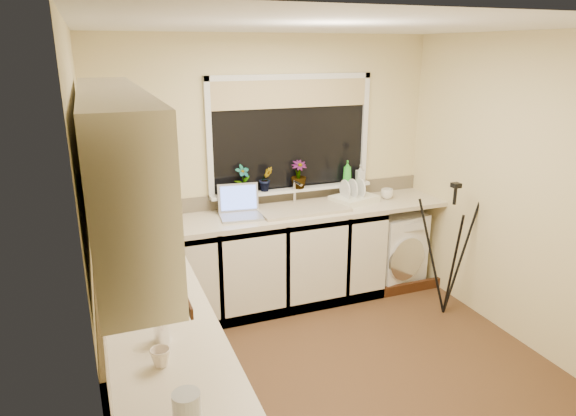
% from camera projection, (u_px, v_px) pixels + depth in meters
% --- Properties ---
extents(floor, '(3.20, 3.20, 0.00)m').
position_uv_depth(floor, '(338.00, 372.00, 3.85)').
color(floor, '#513420').
rests_on(floor, ground).
extents(ceiling, '(3.20, 3.20, 0.00)m').
position_uv_depth(ceiling, '(350.00, 26.00, 3.11)').
color(ceiling, white).
rests_on(ceiling, ground).
extents(wall_back, '(3.20, 0.00, 3.20)m').
position_uv_depth(wall_back, '(270.00, 170.00, 4.81)').
color(wall_back, beige).
rests_on(wall_back, ground).
extents(wall_front, '(3.20, 0.00, 3.20)m').
position_uv_depth(wall_front, '(507.00, 323.00, 2.14)').
color(wall_front, beige).
rests_on(wall_front, ground).
extents(wall_left, '(0.00, 3.00, 3.00)m').
position_uv_depth(wall_left, '(93.00, 249.00, 2.93)').
color(wall_left, beige).
rests_on(wall_left, ground).
extents(wall_right, '(0.00, 3.00, 3.00)m').
position_uv_depth(wall_right, '(525.00, 194.00, 4.03)').
color(wall_right, beige).
rests_on(wall_right, ground).
extents(base_cabinet_back, '(2.55, 0.60, 0.86)m').
position_uv_depth(base_cabinet_back, '(248.00, 265.00, 4.67)').
color(base_cabinet_back, silver).
rests_on(base_cabinet_back, floor).
extents(base_cabinet_left, '(0.54, 2.40, 0.86)m').
position_uv_depth(base_cabinet_left, '(164.00, 386.00, 3.00)').
color(base_cabinet_left, silver).
rests_on(base_cabinet_left, floor).
extents(worktop_back, '(3.20, 0.60, 0.04)m').
position_uv_depth(worktop_back, '(281.00, 214.00, 4.65)').
color(worktop_back, beige).
rests_on(worktop_back, base_cabinet_back).
extents(worktop_left, '(0.60, 2.40, 0.04)m').
position_uv_depth(worktop_left, '(158.00, 318.00, 2.87)').
color(worktop_left, beige).
rests_on(worktop_left, base_cabinet_left).
extents(upper_cabinet, '(0.28, 1.90, 0.70)m').
position_uv_depth(upper_cabinet, '(117.00, 164.00, 2.41)').
color(upper_cabinet, silver).
rests_on(upper_cabinet, wall_left).
extents(splashback_left, '(0.02, 2.40, 0.45)m').
position_uv_depth(splashback_left, '(99.00, 286.00, 2.69)').
color(splashback_left, beige).
rests_on(splashback_left, wall_left).
extents(splashback_back, '(3.20, 0.02, 0.14)m').
position_uv_depth(splashback_back, '(271.00, 196.00, 4.88)').
color(splashback_back, beige).
rests_on(splashback_back, wall_back).
extents(window_glass, '(1.50, 0.02, 1.00)m').
position_uv_depth(window_glass, '(291.00, 135.00, 4.77)').
color(window_glass, black).
rests_on(window_glass, wall_back).
extents(window_blind, '(1.50, 0.02, 0.25)m').
position_uv_depth(window_blind, '(292.00, 94.00, 4.64)').
color(window_blind, tan).
rests_on(window_blind, wall_back).
extents(windowsill, '(1.60, 0.14, 0.03)m').
position_uv_depth(windowsill, '(293.00, 189.00, 4.88)').
color(windowsill, white).
rests_on(windowsill, wall_back).
extents(sink, '(0.82, 0.46, 0.03)m').
position_uv_depth(sink, '(302.00, 208.00, 4.71)').
color(sink, tan).
rests_on(sink, worktop_back).
extents(faucet, '(0.03, 0.03, 0.24)m').
position_uv_depth(faucet, '(294.00, 192.00, 4.84)').
color(faucet, silver).
rests_on(faucet, worktop_back).
extents(washing_machine, '(0.61, 0.60, 0.75)m').
position_uv_depth(washing_machine, '(392.00, 247.00, 5.24)').
color(washing_machine, white).
rests_on(washing_machine, floor).
extents(laptop, '(0.40, 0.35, 0.27)m').
position_uv_depth(laptop, '(240.00, 208.00, 4.53)').
color(laptop, '#9F9FA7').
rests_on(laptop, worktop_back).
extents(kettle, '(0.15, 0.15, 0.20)m').
position_uv_depth(kettle, '(156.00, 258.00, 3.38)').
color(kettle, silver).
rests_on(kettle, worktop_left).
extents(dish_rack, '(0.48, 0.41, 0.06)m').
position_uv_depth(dish_rack, '(354.00, 199.00, 4.94)').
color(dish_rack, white).
rests_on(dish_rack, worktop_back).
extents(tripod, '(0.67, 0.67, 1.23)m').
position_uv_depth(tripod, '(449.00, 250.00, 4.53)').
color(tripod, black).
rests_on(tripod, floor).
extents(glass_jug, '(0.11, 0.11, 0.16)m').
position_uv_depth(glass_jug, '(187.00, 411.00, 1.98)').
color(glass_jug, '#B7BBC2').
rests_on(glass_jug, worktop_left).
extents(steel_jar, '(0.09, 0.09, 0.12)m').
position_uv_depth(steel_jar, '(162.00, 331.00, 2.59)').
color(steel_jar, white).
rests_on(steel_jar, worktop_left).
extents(microwave, '(0.53, 0.69, 0.34)m').
position_uv_depth(microwave, '(135.00, 228.00, 3.73)').
color(microwave, silver).
rests_on(microwave, worktop_left).
extents(plant_a, '(0.16, 0.13, 0.27)m').
position_uv_depth(plant_a, '(243.00, 180.00, 4.63)').
color(plant_a, '#999999').
rests_on(plant_a, windowsill).
extents(plant_b, '(0.13, 0.10, 0.23)m').
position_uv_depth(plant_b, '(266.00, 179.00, 4.73)').
color(plant_b, '#999999').
rests_on(plant_b, windowsill).
extents(plant_c, '(0.16, 0.16, 0.26)m').
position_uv_depth(plant_c, '(299.00, 175.00, 4.83)').
color(plant_c, '#999999').
rests_on(plant_c, windowsill).
extents(soap_bottle_green, '(0.11, 0.11, 0.22)m').
position_uv_depth(soap_bottle_green, '(347.00, 172.00, 5.02)').
color(soap_bottle_green, green).
rests_on(soap_bottle_green, windowsill).
extents(soap_bottle_clear, '(0.09, 0.09, 0.17)m').
position_uv_depth(soap_bottle_clear, '(360.00, 173.00, 5.07)').
color(soap_bottle_clear, '#999999').
rests_on(soap_bottle_clear, windowsill).
extents(cup_back, '(0.14, 0.14, 0.10)m').
position_uv_depth(cup_back, '(387.00, 194.00, 5.04)').
color(cup_back, silver).
rests_on(cup_back, worktop_back).
extents(cup_left, '(0.10, 0.10, 0.09)m').
position_uv_depth(cup_left, '(161.00, 357.00, 2.39)').
color(cup_left, beige).
rests_on(cup_left, worktop_left).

